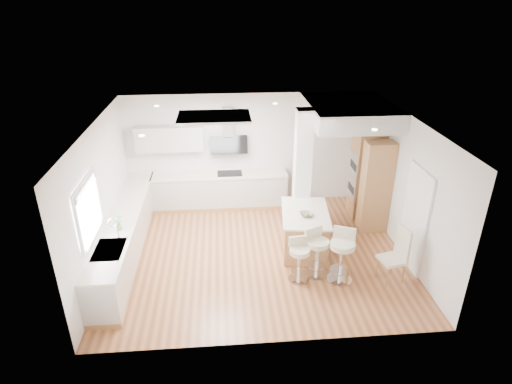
{
  "coord_description": "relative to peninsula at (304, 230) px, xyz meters",
  "views": [
    {
      "loc": [
        -0.67,
        -7.49,
        5.02
      ],
      "look_at": [
        -0.0,
        0.4,
        1.23
      ],
      "focal_mm": 30.0,
      "sensor_mm": 36.0,
      "label": 1
    }
  ],
  "objects": [
    {
      "name": "wall_left",
      "position": [
        -3.99,
        -0.11,
        0.96
      ],
      "size": [
        0.04,
        5.0,
        2.8
      ],
      "primitive_type": "cube",
      "color": "white",
      "rests_on": "ground"
    },
    {
      "name": "oven_column",
      "position": [
        1.69,
        1.12,
        0.61
      ],
      "size": [
        0.63,
        1.21,
        2.1
      ],
      "color": "tan",
      "rests_on": "ground"
    },
    {
      "name": "soffit",
      "position": [
        1.11,
        1.29,
        2.16
      ],
      "size": [
        1.78,
        2.2,
        0.4
      ],
      "color": "silver",
      "rests_on": "ground"
    },
    {
      "name": "pillar",
      "position": [
        0.06,
        0.84,
        0.96
      ],
      "size": [
        0.35,
        0.35,
        2.8
      ],
      "color": "white",
      "rests_on": "ground"
    },
    {
      "name": "counter_back",
      "position": [
        -1.9,
        2.11,
        0.25
      ],
      "size": [
        3.62,
        0.63,
        2.5
      ],
      "color": "tan",
      "rests_on": "ground"
    },
    {
      "name": "bar_stool_c",
      "position": [
        0.48,
        -1.12,
        0.16
      ],
      "size": [
        0.62,
        0.62,
        1.06
      ],
      "rotation": [
        0.0,
        0.0,
        -0.4
      ],
      "color": "silver",
      "rests_on": "ground"
    },
    {
      "name": "bar_stool_a",
      "position": [
        -0.3,
        -1.05,
        0.05
      ],
      "size": [
        0.44,
        0.44,
        0.88
      ],
      "rotation": [
        0.0,
        0.0,
        0.12
      ],
      "color": "silver",
      "rests_on": "ground"
    },
    {
      "name": "peninsula",
      "position": [
        0.0,
        0.0,
        0.0
      ],
      "size": [
        1.1,
        1.53,
        0.94
      ],
      "rotation": [
        0.0,
        0.0,
        -0.11
      ],
      "color": "tan",
      "rests_on": "ground"
    },
    {
      "name": "ground",
      "position": [
        -0.99,
        -0.11,
        -0.44
      ],
      "size": [
        6.0,
        6.0,
        0.0
      ],
      "primitive_type": "plane",
      "color": "#AF6B41",
      "rests_on": "ground"
    },
    {
      "name": "window_left",
      "position": [
        -3.94,
        -1.01,
        1.25
      ],
      "size": [
        0.06,
        1.28,
        1.07
      ],
      "color": "white",
      "rests_on": "ground"
    },
    {
      "name": "wall_back",
      "position": [
        -0.99,
        2.39,
        0.96
      ],
      "size": [
        6.0,
        0.04,
        2.8
      ],
      "primitive_type": "cube",
      "color": "white",
      "rests_on": "ground"
    },
    {
      "name": "bar_stool_b",
      "position": [
        0.06,
        -0.92,
        0.11
      ],
      "size": [
        0.58,
        0.58,
        0.98
      ],
      "rotation": [
        0.0,
        0.0,
        0.43
      ],
      "color": "silver",
      "rests_on": "ground"
    },
    {
      "name": "wall_right",
      "position": [
        2.01,
        -0.11,
        0.96
      ],
      "size": [
        0.04,
        5.0,
        2.8
      ],
      "primitive_type": "cube",
      "color": "white",
      "rests_on": "ground"
    },
    {
      "name": "doorway_right",
      "position": [
        1.99,
        -0.71,
        0.56
      ],
      "size": [
        0.05,
        1.0,
        2.1
      ],
      "color": "#4E483D",
      "rests_on": "ground"
    },
    {
      "name": "dining_chair",
      "position": [
        1.51,
        -1.18,
        0.15
      ],
      "size": [
        0.52,
        0.52,
        1.1
      ],
      "rotation": [
        0.0,
        0.0,
        0.24
      ],
      "color": "beige",
      "rests_on": "ground"
    },
    {
      "name": "counter_left",
      "position": [
        -3.69,
        0.12,
        0.02
      ],
      "size": [
        0.63,
        4.5,
        1.35
      ],
      "color": "tan",
      "rests_on": "ground"
    },
    {
      "name": "ceiling",
      "position": [
        -0.99,
        -0.11,
        -0.44
      ],
      "size": [
        6.0,
        5.0,
        0.02
      ],
      "primitive_type": "cube",
      "color": "silver",
      "rests_on": "ground"
    },
    {
      "name": "skylight",
      "position": [
        -1.78,
        0.49,
        2.33
      ],
      "size": [
        4.1,
        2.1,
        0.06
      ],
      "color": "white",
      "rests_on": "ground"
    }
  ]
}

